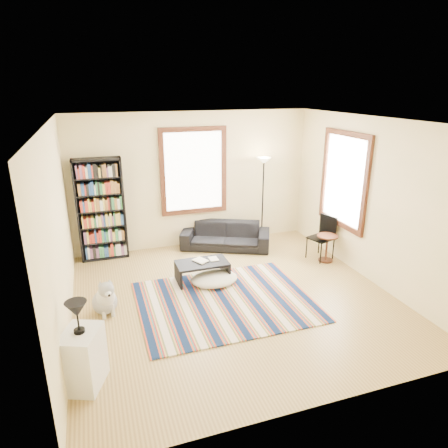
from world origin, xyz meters
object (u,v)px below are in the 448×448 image
object	(u,v)px
sofa	(225,236)
folding_chair	(321,238)
side_table	(327,248)
white_cabinet	(83,359)
dog	(104,295)
floor_cushion	(214,279)
coffee_table	(202,271)
bookshelf	(101,210)
floor_lamp	(263,201)

from	to	relation	value
sofa	folding_chair	size ratio (longest dim) A/B	2.14
side_table	white_cabinet	size ratio (longest dim) A/B	0.77
folding_chair	dog	size ratio (longest dim) A/B	1.47
floor_cushion	folding_chair	distance (m)	2.37
sofa	folding_chair	bearing A→B (deg)	-10.46
coffee_table	side_table	world-z (taller)	side_table
sofa	dog	world-z (taller)	dog
floor_cushion	white_cabinet	xyz separation A→B (m)	(-2.14, -1.88, 0.25)
folding_chair	coffee_table	bearing A→B (deg)	165.56
bookshelf	coffee_table	world-z (taller)	bookshelf
bookshelf	folding_chair	world-z (taller)	bookshelf
coffee_table	dog	distance (m)	1.76
bookshelf	dog	bearing A→B (deg)	-92.94
side_table	sofa	bearing A→B (deg)	142.04
coffee_table	folding_chair	xyz separation A→B (m)	(2.48, 0.20, 0.25)
bookshelf	floor_lamp	bearing A→B (deg)	-2.92
bookshelf	white_cabinet	size ratio (longest dim) A/B	2.86
sofa	white_cabinet	world-z (taller)	white_cabinet
sofa	bookshelf	size ratio (longest dim) A/B	0.92
sofa	side_table	bearing A→B (deg)	-13.10
coffee_table	folding_chair	world-z (taller)	folding_chair
folding_chair	dog	bearing A→B (deg)	170.89
bookshelf	floor_lamp	xyz separation A→B (m)	(3.33, -0.17, -0.07)
dog	white_cabinet	bearing A→B (deg)	-112.22
side_table	folding_chair	xyz separation A→B (m)	(-0.05, 0.15, 0.16)
floor_cushion	white_cabinet	size ratio (longest dim) A/B	1.17
bookshelf	floor_cushion	size ratio (longest dim) A/B	2.45
coffee_table	white_cabinet	xyz separation A→B (m)	(-1.97, -2.07, 0.17)
floor_lamp	white_cabinet	distance (m)	5.15
floor_cushion	floor_lamp	bearing A→B (deg)	45.43
bookshelf	coffee_table	xyz separation A→B (m)	(1.57, -1.60, -0.82)
dog	floor_lamp	bearing A→B (deg)	18.20
coffee_table	dog	xyz separation A→B (m)	(-1.68, -0.53, 0.11)
folding_chair	floor_cushion	bearing A→B (deg)	170.42
coffee_table	dog	size ratio (longest dim) A/B	1.53
coffee_table	side_table	bearing A→B (deg)	1.06
bookshelf	side_table	bearing A→B (deg)	-20.78
sofa	floor_lamp	size ratio (longest dim) A/B	0.99
floor_lamp	folding_chair	xyz separation A→B (m)	(0.72, -1.23, -0.50)
sofa	floor_cushion	world-z (taller)	sofa
coffee_table	white_cabinet	bearing A→B (deg)	-133.62
bookshelf	floor_cushion	bearing A→B (deg)	-45.87
floor_lamp	coffee_table	bearing A→B (deg)	-140.86
floor_cushion	floor_lamp	size ratio (longest dim) A/B	0.44
floor_lamp	side_table	bearing A→B (deg)	-60.93
folding_chair	floor_lamp	bearing A→B (deg)	101.26
folding_chair	dog	world-z (taller)	folding_chair
sofa	floor_lamp	world-z (taller)	floor_lamp
dog	bookshelf	bearing A→B (deg)	75.56
sofa	coffee_table	size ratio (longest dim) A/B	2.04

